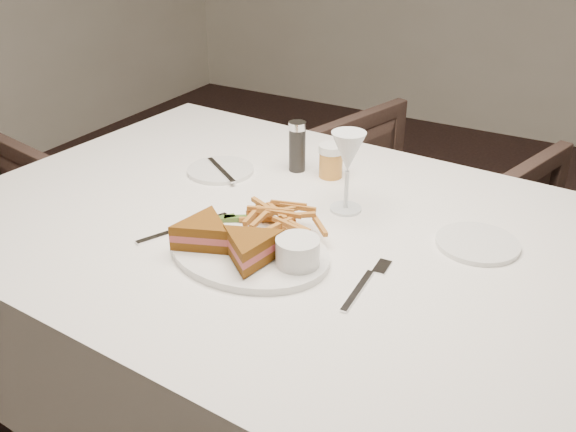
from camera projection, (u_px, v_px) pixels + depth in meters
The scene contains 4 objects.
ground at pixel (399, 414), 1.87m from camera, with size 5.00×5.00×0.00m, color black.
table at pixel (299, 370), 1.48m from camera, with size 1.48×0.99×0.75m, color white.
chair_far at pixel (415, 216), 2.19m from camera, with size 0.70×0.65×0.72m, color #433029.
table_setting at pixel (281, 218), 1.26m from camera, with size 0.80×0.60×0.18m.
Camera 1 is at (0.41, -1.36, 1.38)m, focal length 40.00 mm.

